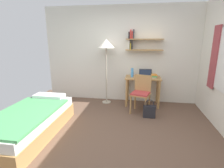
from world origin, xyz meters
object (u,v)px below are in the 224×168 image
Objects in this scene: water_bottle at (132,73)px; handbag at (149,111)px; standing_lamp at (106,47)px; book_stack at (154,76)px; desk at (143,83)px; laptop at (145,75)px; bed at (30,122)px; desk_chair at (141,92)px.

water_bottle is 0.56× the size of handbag.
book_stack is at bearing -0.87° from standing_lamp.
desk is 2.71× the size of laptop.
bed is 2.17× the size of desk_chair.
bed is at bearing -133.77° from water_bottle.
standing_lamp is 7.30× the size of book_stack.
desk is 0.40m from water_bottle.
laptop is (2.10, 1.91, 0.57)m from bed.
water_bottle is at bearing -178.51° from book_stack.
standing_lamp reaches higher than water_bottle.
desk_chair reaches higher than desk.
water_bottle is 0.56m from book_stack.
water_bottle is 1.00× the size of book_stack.
water_bottle is at bearing -168.04° from laptop.
desk_chair is 2.65× the size of laptop.
bed is 2.63m from water_bottle.
book_stack reaches higher than desk.
bed is 2.12× the size of desk.
desk is 2.15× the size of handbag.
book_stack is (0.21, -0.06, -0.01)m from laptop.
laptop is (0.10, 0.53, 0.31)m from desk_chair.
laptop reaches higher than book_stack.
laptop is at bearing 42.29° from bed.
desk_chair is 0.50m from handbag.
desk_chair is at bearing -27.73° from standing_lamp.
bed is at bearing -145.48° from desk_chair.
desk is 0.50m from desk_chair.
standing_lamp is at bearing 177.25° from water_bottle.
standing_lamp is (-0.94, 0.49, 1.03)m from desk_chair.
water_bottle is at bearing 117.96° from desk_chair.
desk is 1.02× the size of desk_chair.
standing_lamp is 7.28× the size of water_bottle.
desk_chair is at bearing -123.11° from book_stack.
laptop is 0.22m from book_stack.
laptop is at bearing 96.59° from handbag.
laptop is at bearing 164.97° from book_stack.
desk_chair is 0.62m from laptop.
standing_lamp is 1.95m from handbag.
laptop is (0.06, 0.04, 0.21)m from desk.
desk is (2.05, 1.87, 0.36)m from bed.
laptop is at bearing 11.96° from water_bottle.
book_stack is at bearing 81.23° from handbag.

